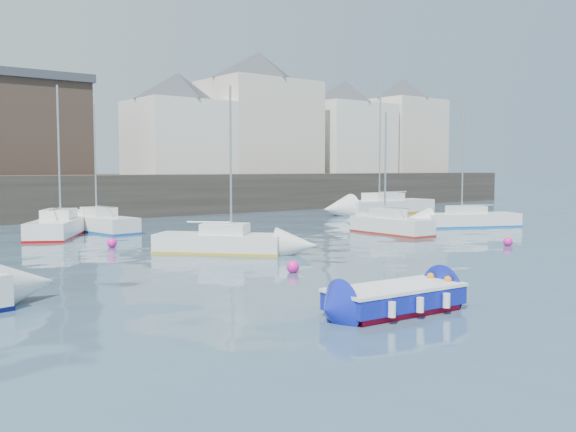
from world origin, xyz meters
TOP-DOWN VIEW (x-y plane):
  - water at (0.00, 0.00)m, footprint 220.00×220.00m
  - quay_wall at (0.00, 35.00)m, footprint 90.00×5.00m
  - land_strip at (0.00, 53.00)m, footprint 90.00×32.00m
  - bldg_east_a at (20.00, 42.00)m, footprint 13.36×13.36m
  - bldg_east_b at (31.00, 41.50)m, footprint 11.88×11.88m
  - bldg_east_c at (40.00, 41.50)m, footprint 11.14×11.14m
  - bldg_east_d at (11.00, 41.50)m, footprint 11.14×11.14m
  - blue_dinghy at (-4.93, 1.57)m, footprint 3.57×1.96m
  - sailboat_b at (-2.38, 13.52)m, footprint 4.75×5.08m
  - sailboat_c at (8.75, 14.34)m, footprint 1.78×4.94m
  - sailboat_d at (15.67, 14.40)m, footprint 6.10×4.10m
  - sailboat_f at (-2.83, 24.92)m, footprint 2.35×5.52m
  - sailboat_g at (20.26, 25.44)m, footprint 8.17×3.06m
  - sailboat_h at (-5.47, 24.02)m, footprint 4.78×6.11m
  - buoy_near at (-3.14, 7.75)m, footprint 0.43×0.43m
  - buoy_mid at (9.09, 7.58)m, footprint 0.41×0.41m
  - buoy_far at (-5.13, 18.00)m, footprint 0.43×0.43m

SIDE VIEW (x-z plane):
  - water at x=0.00m, z-range 0.00..0.00m
  - buoy_near at x=-3.14m, z-range -0.21..0.21m
  - buoy_mid at x=9.09m, z-range -0.21..0.21m
  - buoy_far at x=-5.13m, z-range -0.21..0.21m
  - blue_dinghy at x=-4.93m, z-range 0.04..0.70m
  - sailboat_b at x=-2.38m, z-range -2.95..3.84m
  - sailboat_d at x=15.67m, z-range -3.27..4.18m
  - sailboat_f at x=-2.83m, z-range -2.99..3.97m
  - sailboat_c at x=8.75m, z-range -2.71..3.70m
  - sailboat_h at x=-5.47m, z-range -3.35..4.36m
  - sailboat_g at x=20.26m, z-range -4.50..5.66m
  - land_strip at x=0.00m, z-range 0.00..2.80m
  - quay_wall at x=0.00m, z-range 0.00..3.00m
  - bldg_east_d at x=11.00m, z-range 2.89..11.84m
  - bldg_east_b at x=31.00m, z-range 2.89..12.84m
  - bldg_east_c at x=40.00m, z-range 2.90..13.85m
  - bldg_east_a at x=20.00m, z-range 2.91..14.71m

